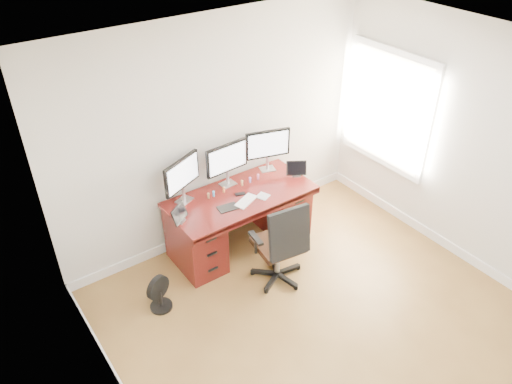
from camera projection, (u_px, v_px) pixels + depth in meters
ground at (345, 342)px, 4.88m from camera, size 4.50×4.50×0.00m
back_wall at (218, 133)px, 5.65m from camera, size 4.00×0.10×2.70m
right_wall at (491, 158)px, 5.17m from camera, size 0.10×4.50×2.70m
desk at (240, 218)px, 5.90m from camera, size 1.70×0.80×0.75m
office_chair at (280, 256)px, 5.41m from camera, size 0.63×0.63×1.05m
floor_fan at (160, 294)px, 5.15m from camera, size 0.28×0.24×0.40m
monitor_left at (182, 175)px, 5.40m from camera, size 0.52×0.25×0.53m
monitor_center at (227, 160)px, 5.68m from camera, size 0.55×0.15×0.53m
monitor_right at (268, 145)px, 5.96m from camera, size 0.54×0.19×0.53m
tablet_left at (180, 215)px, 5.21m from camera, size 0.24×0.19×0.19m
tablet_right at (297, 169)px, 5.98m from camera, size 0.24×0.19×0.19m
keyboard at (246, 201)px, 5.56m from camera, size 0.32×0.23×0.01m
trackpad at (263, 196)px, 5.65m from camera, size 0.17×0.17×0.01m
drawing_tablet at (228, 208)px, 5.46m from camera, size 0.24×0.17×0.01m
phone at (240, 194)px, 5.69m from camera, size 0.13×0.09×0.01m
figurine_brown at (208, 195)px, 5.60m from camera, size 0.03×0.03×0.08m
figurine_blue at (214, 193)px, 5.63m from camera, size 0.03×0.03×0.08m
figurine_orange at (224, 189)px, 5.70m from camera, size 0.03×0.03×0.08m
figurine_yellow at (242, 182)px, 5.82m from camera, size 0.03×0.03×0.08m
figurine_purple at (250, 179)px, 5.87m from camera, size 0.03×0.03×0.08m
figurine_pink at (258, 176)px, 5.93m from camera, size 0.03×0.03×0.08m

